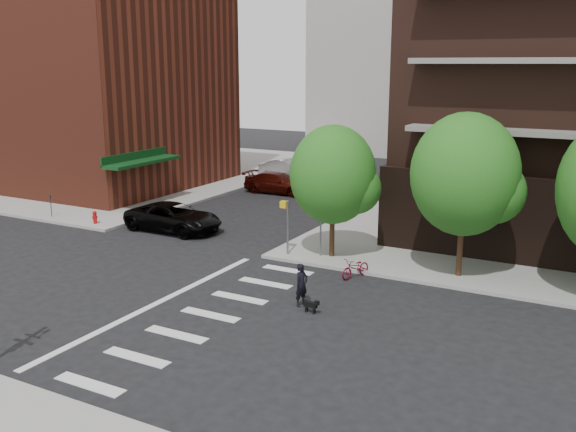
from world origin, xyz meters
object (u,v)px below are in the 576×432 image
at_px(parked_car_black, 174,217).
at_px(scooter, 356,268).
at_px(parked_car_silver, 289,169).
at_px(parked_car_maroon, 278,183).
at_px(dog_walker, 301,285).
at_px(fire_hydrant, 95,217).

height_order(parked_car_black, scooter, parked_car_black).
bearing_deg(parked_car_black, parked_car_silver, 8.33).
bearing_deg(parked_car_maroon, parked_car_silver, 20.63).
bearing_deg(parked_car_maroon, scooter, -141.48).
relative_size(parked_car_black, parked_car_maroon, 1.09).
bearing_deg(parked_car_black, parked_car_maroon, 1.30).
relative_size(scooter, dog_walker, 1.00).
bearing_deg(parked_car_silver, parked_car_black, -176.10).
bearing_deg(dog_walker, parked_car_black, 75.37).
bearing_deg(parked_car_silver, fire_hydrant, 169.37).
bearing_deg(parked_car_silver, dog_walker, -154.22).
height_order(fire_hydrant, dog_walker, dog_walker).
xyz_separation_m(fire_hydrant, scooter, (16.56, -1.30, -0.11)).
bearing_deg(fire_hydrant, parked_car_black, 15.19).
xyz_separation_m(parked_car_silver, dog_walker, (13.72, -24.26, 0.05)).
bearing_deg(fire_hydrant, dog_walker, -18.49).
bearing_deg(parked_car_silver, scooter, -148.50).
bearing_deg(dog_walker, scooter, 8.04).
bearing_deg(scooter, dog_walker, -79.50).
bearing_deg(dog_walker, parked_car_silver, 45.08).
distance_m(parked_car_black, parked_car_maroon, 12.01).
relative_size(parked_car_silver, dog_walker, 2.85).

